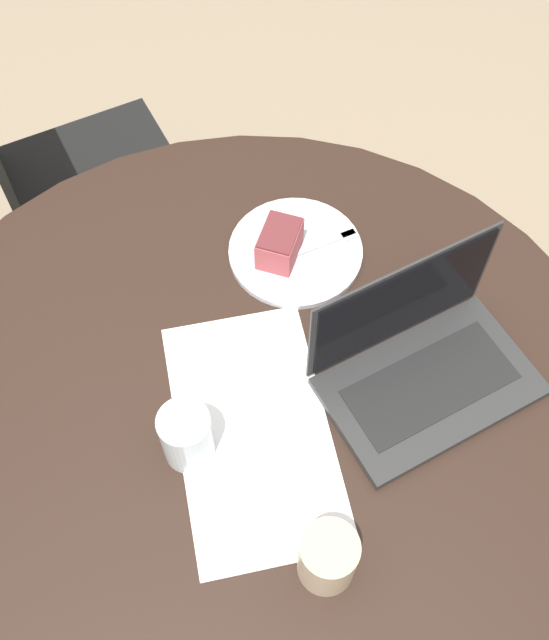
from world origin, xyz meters
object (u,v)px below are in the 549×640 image
at_px(chair, 59,175).
at_px(laptop, 422,364).
at_px(plate, 296,251).
at_px(coffee_glass, 328,558).

relative_size(chair, laptop, 2.57).
distance_m(chair, laptop, 1.06).
bearing_deg(plate, coffee_glass, -168.14).
xyz_separation_m(chair, laptop, (-0.57, -0.84, 0.31)).
bearing_deg(coffee_glass, plate, 11.86).
distance_m(coffee_glass, laptop, 0.34).
bearing_deg(coffee_glass, chair, 39.20).
height_order(chair, plate, chair).
height_order(plate, coffee_glass, coffee_glass).
relative_size(coffee_glass, laptop, 0.28).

